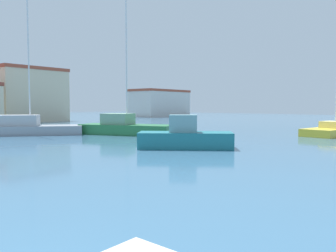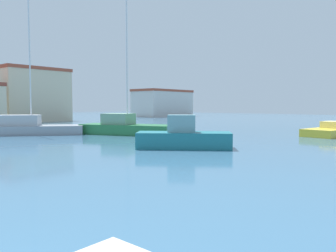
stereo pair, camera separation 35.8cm
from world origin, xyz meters
TOP-DOWN VIEW (x-y plane):
  - water at (15.00, 20.00)m, footprint 160.00×160.00m
  - sailboat_yellow_near_pier at (31.68, 3.43)m, footprint 8.24×3.86m
  - sailboat_grey_far_right at (14.55, 24.03)m, footprint 8.58×7.68m
  - sailboat_green_far_left at (20.15, 17.64)m, footprint 5.24×8.75m
  - motorboat_teal_center_channel at (16.08, 8.00)m, footprint 4.84×5.61m
  - harbor_office at (26.70, 47.80)m, footprint 10.51×8.86m
  - waterfront_apartments at (57.34, 46.21)m, footprint 13.88×7.02m

SIDE VIEW (x-z plane):
  - water at x=15.00m, z-range 0.00..0.00m
  - sailboat_yellow_near_pier at x=31.68m, z-range -5.95..6.89m
  - sailboat_grey_far_right at x=14.55m, z-range -5.16..6.44m
  - motorboat_teal_center_channel at x=16.08m, z-range -0.36..1.65m
  - sailboat_green_far_left at x=20.15m, z-range -5.20..6.53m
  - waterfront_apartments at x=57.34m, z-range 0.01..6.04m
  - harbor_office at x=26.70m, z-range 0.01..8.44m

